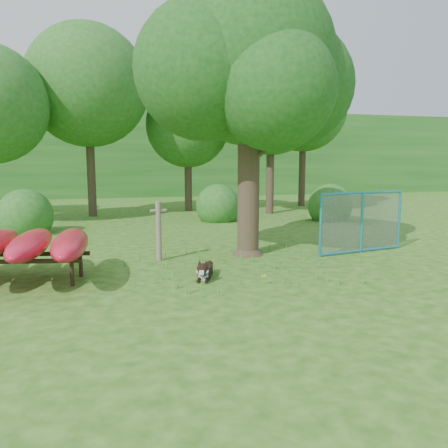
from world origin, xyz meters
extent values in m
plane|color=#255310|center=(0.00, 0.00, 0.00)|extent=(80.00, 80.00, 0.00)
cylinder|color=#36291D|center=(1.16, 2.42, 2.17)|extent=(0.65, 0.65, 4.35)
cone|color=#36291D|center=(1.16, 2.42, 0.22)|extent=(0.97, 0.97, 0.43)
sphere|color=#154A15|center=(1.16, 2.42, 4.87)|extent=(4.17, 4.17, 4.17)
sphere|color=#154A15|center=(2.45, 2.72, 4.35)|extent=(3.13, 3.13, 3.13)
sphere|color=#154A15|center=(-0.01, 2.28, 4.52)|extent=(3.30, 3.30, 3.30)
sphere|color=#154A15|center=(1.41, 1.32, 4.00)|extent=(2.78, 2.78, 2.78)
sphere|color=#154A15|center=(0.82, 3.45, 5.22)|extent=(2.96, 2.96, 2.96)
cylinder|color=#36291D|center=(1.68, 2.33, 2.78)|extent=(1.24, 0.36, 0.93)
cylinder|color=#36291D|center=(0.77, 2.67, 3.13)|extent=(0.87, 0.77, 0.89)
cylinder|color=#6A614F|center=(-1.14, 2.31, 0.72)|extent=(0.15, 0.15, 1.44)
cylinder|color=#6A614F|center=(-1.14, 2.31, 1.22)|extent=(0.40, 0.13, 0.08)
cylinder|color=black|center=(-3.01, 0.51, 0.24)|extent=(0.09, 0.09, 0.48)
cylinder|color=black|center=(-2.89, 1.17, 0.24)|extent=(0.09, 0.09, 0.48)
cube|color=black|center=(-4.24, 0.73, 0.50)|extent=(2.85, 0.60, 0.08)
cube|color=black|center=(-4.12, 1.40, 0.50)|extent=(2.85, 0.60, 0.08)
ellipsoid|color=red|center=(-3.80, 0.99, 0.77)|extent=(0.80, 2.91, 0.46)
ellipsoid|color=red|center=(-3.05, 0.85, 0.77)|extent=(0.70, 2.89, 0.46)
cube|color=black|center=(-0.38, 0.52, 0.11)|extent=(0.44, 0.68, 0.22)
cube|color=silver|center=(-0.47, 0.26, 0.10)|extent=(0.23, 0.19, 0.20)
sphere|color=black|center=(-0.53, 0.11, 0.27)|extent=(0.24, 0.24, 0.24)
cube|color=silver|center=(-0.56, 0.01, 0.24)|extent=(0.13, 0.15, 0.08)
sphere|color=silver|center=(-0.60, 0.12, 0.24)|extent=(0.11, 0.11, 0.11)
sphere|color=silver|center=(-0.47, 0.07, 0.24)|extent=(0.11, 0.11, 0.11)
cone|color=black|center=(-0.57, 0.17, 0.40)|extent=(0.12, 0.13, 0.11)
cone|color=black|center=(-0.46, 0.12, 0.40)|extent=(0.09, 0.11, 0.11)
cylinder|color=black|center=(-0.59, 0.16, 0.05)|extent=(0.15, 0.28, 0.06)
cylinder|color=black|center=(-0.44, 0.11, 0.05)|extent=(0.15, 0.28, 0.06)
sphere|color=black|center=(-0.22, 0.83, 0.20)|extent=(0.14, 0.14, 0.14)
torus|color=blue|center=(-0.50, 0.18, 0.22)|extent=(0.24, 0.14, 0.23)
cylinder|color=teal|center=(2.82, 1.66, 0.81)|extent=(0.08, 0.08, 1.61)
cylinder|color=teal|center=(4.14, 1.92, 0.81)|extent=(0.08, 0.08, 1.61)
cylinder|color=teal|center=(5.47, 2.17, 0.81)|extent=(0.08, 0.08, 1.61)
cylinder|color=teal|center=(4.14, 1.92, 1.58)|extent=(2.65, 0.56, 0.06)
cylinder|color=teal|center=(4.14, 1.92, 0.04)|extent=(2.65, 0.56, 0.06)
plane|color=gray|center=(4.14, 1.92, 0.81)|extent=(2.64, 0.50, 2.69)
cylinder|color=#448E2E|center=(0.59, -0.37, 0.09)|extent=(0.02, 0.02, 0.17)
sphere|color=yellow|center=(0.59, -0.37, 0.17)|extent=(0.03, 0.03, 0.03)
sphere|color=yellow|center=(0.62, -0.34, 0.18)|extent=(0.03, 0.03, 0.03)
sphere|color=yellow|center=(0.56, -0.35, 0.17)|extent=(0.03, 0.03, 0.03)
sphere|color=yellow|center=(0.61, -0.39, 0.17)|extent=(0.03, 0.03, 0.03)
sphere|color=yellow|center=(0.58, -0.39, 0.18)|extent=(0.03, 0.03, 0.03)
cylinder|color=#36291D|center=(-3.00, 12.00, 2.62)|extent=(0.36, 0.36, 5.25)
sphere|color=#205D1E|center=(-3.00, 12.00, 5.62)|extent=(5.20, 5.20, 5.20)
cylinder|color=#36291D|center=(1.50, 13.00, 1.92)|extent=(0.36, 0.36, 3.85)
sphere|color=#205D1E|center=(1.50, 13.00, 4.12)|extent=(4.00, 4.00, 4.00)
cylinder|color=#36291D|center=(5.00, 11.00, 2.38)|extent=(0.36, 0.36, 4.76)
sphere|color=#205D1E|center=(5.00, 11.00, 5.10)|extent=(4.80, 4.80, 4.80)
cylinder|color=#36291D|center=(8.00, 14.00, 2.45)|extent=(0.36, 0.36, 4.90)
sphere|color=#205D1E|center=(8.00, 14.00, 5.25)|extent=(4.60, 4.60, 4.60)
sphere|color=#205D1E|center=(-5.00, 7.50, 0.00)|extent=(1.80, 1.80, 1.80)
sphere|color=#205D1E|center=(6.50, 8.00, 0.00)|extent=(1.80, 1.80, 1.80)
sphere|color=#205D1E|center=(2.00, 9.00, 0.00)|extent=(1.80, 1.80, 1.80)
cube|color=#205D1E|center=(0.00, 28.00, 3.00)|extent=(80.00, 12.00, 6.00)
camera|label=1|loc=(-2.27, -8.15, 2.36)|focal=35.00mm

